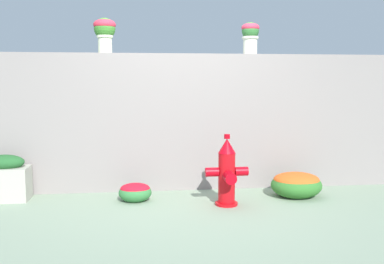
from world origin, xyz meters
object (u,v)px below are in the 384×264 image
at_px(planter_box, 4,179).
at_px(potted_plant_1, 105,31).
at_px(fire_hydrant, 227,173).
at_px(potted_plant_2, 250,35).
at_px(flower_bush_right, 135,191).
at_px(flower_bush_left, 296,184).

bearing_deg(planter_box, potted_plant_1, 17.71).
bearing_deg(fire_hydrant, potted_plant_2, 62.51).
bearing_deg(potted_plant_2, flower_bush_right, -157.58).
bearing_deg(potted_plant_2, flower_bush_left, -56.36).
xyz_separation_m(fire_hydrant, flower_bush_right, (-1.03, 0.30, -0.25)).
bearing_deg(flower_bush_right, flower_bush_left, -0.86).
relative_size(potted_plant_1, flower_bush_left, 0.70).
bearing_deg(planter_box, flower_bush_right, -7.97).
xyz_separation_m(potted_plant_1, planter_box, (-1.17, -0.37, -1.76)).
bearing_deg(fire_hydrant, planter_box, 168.64).
xyz_separation_m(potted_plant_2, flower_bush_right, (-1.51, -0.62, -1.88)).
bearing_deg(flower_bush_left, flower_bush_right, 179.14).
distance_m(potted_plant_2, flower_bush_right, 2.49).
xyz_separation_m(potted_plant_2, fire_hydrant, (-0.48, -0.92, -1.63)).
distance_m(potted_plant_2, planter_box, 3.51).
bearing_deg(flower_bush_left, planter_box, 176.00).
height_order(fire_hydrant, flower_bush_right, fire_hydrant).
height_order(potted_plant_2, planter_box, potted_plant_2).
distance_m(potted_plant_2, flower_bush_left, 1.99).
xyz_separation_m(potted_plant_1, fire_hydrant, (1.38, -0.88, -1.65)).
height_order(potted_plant_2, flower_bush_left, potted_plant_2).
xyz_separation_m(flower_bush_right, planter_box, (-1.52, 0.21, 0.15)).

